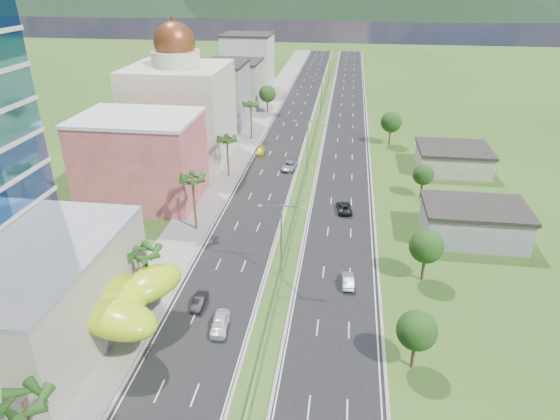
% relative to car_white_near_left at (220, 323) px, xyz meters
% --- Properties ---
extents(ground, '(500.00, 500.00, 0.00)m').
position_rel_car_white_near_left_xyz_m(ground, '(5.61, 1.83, -0.85)').
color(ground, '#2D5119').
rests_on(ground, ground).
extents(road_left, '(11.00, 260.00, 0.04)m').
position_rel_car_white_near_left_xyz_m(road_left, '(-1.89, 91.83, -0.83)').
color(road_left, black).
rests_on(road_left, ground).
extents(road_right, '(11.00, 260.00, 0.04)m').
position_rel_car_white_near_left_xyz_m(road_right, '(13.11, 91.83, -0.83)').
color(road_right, black).
rests_on(road_right, ground).
extents(sidewalk_left, '(7.00, 260.00, 0.12)m').
position_rel_car_white_near_left_xyz_m(sidewalk_left, '(-11.39, 91.83, -0.79)').
color(sidewalk_left, gray).
rests_on(sidewalk_left, ground).
extents(median_guardrail, '(0.10, 216.06, 0.76)m').
position_rel_car_white_near_left_xyz_m(median_guardrail, '(5.61, 73.82, -0.23)').
color(median_guardrail, gray).
rests_on(median_guardrail, ground).
extents(streetlight_median_b, '(6.04, 0.25, 11.00)m').
position_rel_car_white_near_left_xyz_m(streetlight_median_b, '(5.61, 11.83, 5.90)').
color(streetlight_median_b, gray).
rests_on(streetlight_median_b, ground).
extents(streetlight_median_c, '(6.04, 0.25, 11.00)m').
position_rel_car_white_near_left_xyz_m(streetlight_median_c, '(5.61, 51.83, 5.90)').
color(streetlight_median_c, gray).
rests_on(streetlight_median_c, ground).
extents(streetlight_median_d, '(6.04, 0.25, 11.00)m').
position_rel_car_white_near_left_xyz_m(streetlight_median_d, '(5.61, 96.83, 5.90)').
color(streetlight_median_d, gray).
rests_on(streetlight_median_d, ground).
extents(streetlight_median_e, '(6.04, 0.25, 11.00)m').
position_rel_car_white_near_left_xyz_m(streetlight_median_e, '(5.61, 141.83, 5.90)').
color(streetlight_median_e, gray).
rests_on(streetlight_median_e, ground).
extents(lime_canopy, '(18.00, 15.00, 7.40)m').
position_rel_car_white_near_left_xyz_m(lime_canopy, '(-14.38, -2.17, 4.14)').
color(lime_canopy, '#B4D915').
rests_on(lime_canopy, ground).
extents(pink_shophouse, '(20.00, 15.00, 15.00)m').
position_rel_car_white_near_left_xyz_m(pink_shophouse, '(-22.39, 33.83, 6.65)').
color(pink_shophouse, '#B5514A').
rests_on(pink_shophouse, ground).
extents(domed_building, '(20.00, 20.00, 28.70)m').
position_rel_car_white_near_left_xyz_m(domed_building, '(-22.39, 56.83, 10.50)').
color(domed_building, beige).
rests_on(domed_building, ground).
extents(midrise_grey, '(16.00, 15.00, 16.00)m').
position_rel_car_white_near_left_xyz_m(midrise_grey, '(-21.39, 81.83, 7.15)').
color(midrise_grey, gray).
rests_on(midrise_grey, ground).
extents(midrise_beige, '(16.00, 15.00, 13.00)m').
position_rel_car_white_near_left_xyz_m(midrise_beige, '(-21.39, 103.83, 5.65)').
color(midrise_beige, '#9E9882').
rests_on(midrise_beige, ground).
extents(midrise_white, '(16.00, 15.00, 18.00)m').
position_rel_car_white_near_left_xyz_m(midrise_white, '(-21.39, 126.83, 8.15)').
color(midrise_white, silver).
rests_on(midrise_white, ground).
extents(shed_near, '(15.00, 10.00, 5.00)m').
position_rel_car_white_near_left_xyz_m(shed_near, '(33.61, 26.83, 1.65)').
color(shed_near, gray).
rests_on(shed_near, ground).
extents(shed_far, '(14.00, 12.00, 4.40)m').
position_rel_car_white_near_left_xyz_m(shed_far, '(35.61, 56.83, 1.35)').
color(shed_far, '#9E9882').
rests_on(shed_far, ground).
extents(palm_tree_a, '(3.60, 3.60, 9.10)m').
position_rel_car_white_near_left_xyz_m(palm_tree_a, '(-9.89, -20.17, 7.17)').
color(palm_tree_a, '#47301C').
rests_on(palm_tree_a, ground).
extents(palm_tree_b, '(3.60, 3.60, 8.10)m').
position_rel_car_white_near_left_xyz_m(palm_tree_b, '(-9.89, 3.83, 6.21)').
color(palm_tree_b, '#47301C').
rests_on(palm_tree_b, ground).
extents(palm_tree_c, '(3.60, 3.60, 9.60)m').
position_rel_car_white_near_left_xyz_m(palm_tree_c, '(-9.89, 23.83, 7.65)').
color(palm_tree_c, '#47301C').
rests_on(palm_tree_c, ground).
extents(palm_tree_d, '(3.60, 3.60, 8.60)m').
position_rel_car_white_near_left_xyz_m(palm_tree_d, '(-9.89, 46.83, 6.69)').
color(palm_tree_d, '#47301C').
rests_on(palm_tree_d, ground).
extents(palm_tree_e, '(3.60, 3.60, 9.40)m').
position_rel_car_white_near_left_xyz_m(palm_tree_e, '(-9.89, 71.83, 7.46)').
color(palm_tree_e, '#47301C').
rests_on(palm_tree_e, ground).
extents(leafy_tree_lfar, '(4.90, 4.90, 8.05)m').
position_rel_car_white_near_left_xyz_m(leafy_tree_lfar, '(-9.89, 96.83, 4.73)').
color(leafy_tree_lfar, '#47301C').
rests_on(leafy_tree_lfar, ground).
extents(leafy_tree_ra, '(4.20, 4.20, 6.90)m').
position_rel_car_white_near_left_xyz_m(leafy_tree_ra, '(21.61, -3.17, 3.92)').
color(leafy_tree_ra, '#47301C').
rests_on(leafy_tree_ra, ground).
extents(leafy_tree_rb, '(4.55, 4.55, 7.47)m').
position_rel_car_white_near_left_xyz_m(leafy_tree_rb, '(24.61, 13.83, 4.33)').
color(leafy_tree_rb, '#47301C').
rests_on(leafy_tree_rb, ground).
extents(leafy_tree_rc, '(3.85, 3.85, 6.33)m').
position_rel_car_white_near_left_xyz_m(leafy_tree_rc, '(27.61, 41.83, 3.52)').
color(leafy_tree_rc, '#47301C').
rests_on(leafy_tree_rc, ground).
extents(leafy_tree_rd, '(4.90, 4.90, 8.05)m').
position_rel_car_white_near_left_xyz_m(leafy_tree_rd, '(23.61, 71.83, 4.73)').
color(leafy_tree_rd, '#47301C').
rests_on(leafy_tree_rd, ground).
extents(mountain_ridge, '(860.00, 140.00, 90.00)m').
position_rel_car_white_near_left_xyz_m(mountain_ridge, '(65.61, 451.83, -0.85)').
color(mountain_ridge, black).
rests_on(mountain_ridge, ground).
extents(car_white_near_left, '(2.30, 4.90, 1.62)m').
position_rel_car_white_near_left_xyz_m(car_white_near_left, '(0.00, 0.00, 0.00)').
color(car_white_near_left, white).
rests_on(car_white_near_left, road_left).
extents(car_dark_left, '(1.42, 4.03, 1.33)m').
position_rel_car_white_near_left_xyz_m(car_dark_left, '(-3.64, 3.94, -0.15)').
color(car_dark_left, black).
rests_on(car_dark_left, road_left).
extents(car_silver_mid_left, '(3.19, 5.72, 1.51)m').
position_rel_car_white_near_left_xyz_m(car_silver_mid_left, '(1.85, 52.38, -0.05)').
color(car_silver_mid_left, '#94959B').
rests_on(car_silver_mid_left, road_left).
extents(car_yellow_far_left, '(2.22, 4.78, 1.35)m').
position_rel_car_white_near_left_xyz_m(car_yellow_far_left, '(-5.78, 61.25, -0.14)').
color(car_yellow_far_left, gold).
rests_on(car_yellow_far_left, road_left).
extents(car_silver_right, '(1.69, 4.31, 1.40)m').
position_rel_car_white_near_left_xyz_m(car_silver_right, '(14.66, 11.14, -0.11)').
color(car_silver_right, '#AAACB1').
rests_on(car_silver_right, road_right).
extents(car_dark_far_right, '(3.02, 5.43, 1.44)m').
position_rel_car_white_near_left_xyz_m(car_dark_far_right, '(13.72, 33.74, -0.09)').
color(car_dark_far_right, black).
rests_on(car_dark_far_right, road_right).
extents(motorcycle, '(0.67, 2.16, 1.38)m').
position_rel_car_white_near_left_xyz_m(motorcycle, '(-6.69, -5.21, -0.12)').
color(motorcycle, black).
rests_on(motorcycle, road_left).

